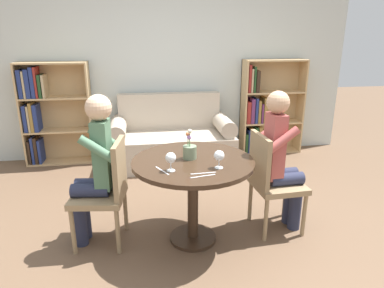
{
  "coord_description": "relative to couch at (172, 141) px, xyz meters",
  "views": [
    {
      "loc": [
        -0.4,
        -2.55,
        1.71
      ],
      "look_at": [
        0.0,
        0.05,
        0.85
      ],
      "focal_mm": 32.0,
      "sensor_mm": 36.0,
      "label": 1
    }
  ],
  "objects": [
    {
      "name": "fork_left_setting",
      "position": [
        0.03,
        -2.18,
        0.42
      ],
      "size": [
        0.19,
        0.02,
        0.0
      ],
      "color": "silver",
      "rests_on": "round_table"
    },
    {
      "name": "chair_left",
      "position": [
        -0.7,
        -1.81,
        0.18
      ],
      "size": [
        0.47,
        0.47,
        0.9
      ],
      "rotation": [
        0.0,
        0.0,
        -1.71
      ],
      "color": "#937A56",
      "rests_on": "ground_plane"
    },
    {
      "name": "person_left",
      "position": [
        -0.79,
        -1.79,
        0.37
      ],
      "size": [
        0.45,
        0.38,
        1.27
      ],
      "rotation": [
        0.0,
        0.0,
        -1.71
      ],
      "color": "#282D47",
      "rests_on": "ground_plane"
    },
    {
      "name": "knife_left_setting",
      "position": [
        0.02,
        -2.23,
        0.42
      ],
      "size": [
        0.19,
        0.05,
        0.0
      ],
      "color": "silver",
      "rests_on": "round_table"
    },
    {
      "name": "round_table",
      "position": [
        0.0,
        -1.89,
        0.29
      ],
      "size": [
        0.99,
        0.99,
        0.73
      ],
      "color": "#382619",
      "rests_on": "ground_plane"
    },
    {
      "name": "wine_glass_left",
      "position": [
        -0.2,
        -2.09,
        0.52
      ],
      "size": [
        0.08,
        0.08,
        0.14
      ],
      "color": "white",
      "rests_on": "round_table"
    },
    {
      "name": "bookshelf_left",
      "position": [
        -1.63,
        0.27,
        0.4
      ],
      "size": [
        0.89,
        0.28,
        1.36
      ],
      "color": "tan",
      "rests_on": "ground_plane"
    },
    {
      "name": "couch",
      "position": [
        0.0,
        0.0,
        0.0
      ],
      "size": [
        1.63,
        0.8,
        0.92
      ],
      "color": "#B7A893",
      "rests_on": "ground_plane"
    },
    {
      "name": "wine_glass_right",
      "position": [
        0.17,
        -2.09,
        0.52
      ],
      "size": [
        0.08,
        0.08,
        0.14
      ],
      "color": "white",
      "rests_on": "round_table"
    },
    {
      "name": "ground_plane",
      "position": [
        0.0,
        -1.89,
        -0.31
      ],
      "size": [
        16.0,
        16.0,
        0.0
      ],
      "primitive_type": "plane",
      "color": "brown"
    },
    {
      "name": "bookshelf_right",
      "position": [
        1.38,
        0.27,
        0.32
      ],
      "size": [
        0.89,
        0.28,
        1.36
      ],
      "color": "tan",
      "rests_on": "ground_plane"
    },
    {
      "name": "flower_vase",
      "position": [
        -0.02,
        -1.85,
        0.49
      ],
      "size": [
        0.11,
        0.11,
        0.25
      ],
      "color": "gray",
      "rests_on": "round_table"
    },
    {
      "name": "knife_right_setting",
      "position": [
        -0.26,
        -2.08,
        0.42
      ],
      "size": [
        0.09,
        0.18,
        0.0
      ],
      "color": "silver",
      "rests_on": "round_table"
    },
    {
      "name": "person_right",
      "position": [
        0.79,
        -1.81,
        0.35
      ],
      "size": [
        0.43,
        0.36,
        1.27
      ],
      "rotation": [
        0.0,
        0.0,
        1.63
      ],
      "color": "#282D47",
      "rests_on": "ground_plane"
    },
    {
      "name": "chair_right",
      "position": [
        0.7,
        -1.82,
        0.18
      ],
      "size": [
        0.44,
        0.44,
        0.9
      ],
      "rotation": [
        0.0,
        0.0,
        1.63
      ],
      "color": "#937A56",
      "rests_on": "ground_plane"
    },
    {
      "name": "back_wall",
      "position": [
        0.0,
        0.43,
        1.04
      ],
      "size": [
        5.2,
        0.05,
        2.7
      ],
      "color": "silver",
      "rests_on": "ground_plane"
    }
  ]
}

